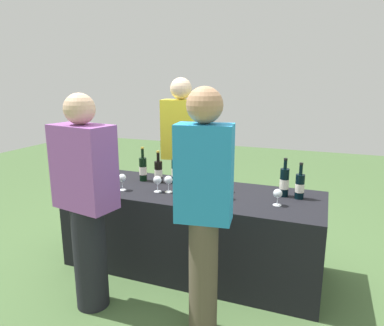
{
  "coord_description": "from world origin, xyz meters",
  "views": [
    {
      "loc": [
        1.06,
        -2.73,
        1.67
      ],
      "look_at": [
        0.0,
        0.0,
        0.97
      ],
      "focal_mm": 32.97,
      "sensor_mm": 36.0,
      "label": 1
    }
  ],
  "objects_px": {
    "wine_glass_3": "(199,185)",
    "wine_bottle_0": "(143,169)",
    "wine_bottle_3": "(191,172)",
    "wine_bottle_5": "(216,178)",
    "wine_bottle_7": "(300,186)",
    "wine_glass_1": "(157,181)",
    "wine_glass_5": "(278,194)",
    "wine_bottle_2": "(175,171)",
    "wine_glass_2": "(168,181)",
    "guest_0": "(86,199)",
    "wine_bottle_1": "(158,171)",
    "wine_bottle_6": "(284,182)",
    "wine_bottle_4": "(200,174)",
    "guest_1": "(204,205)",
    "wine_glass_0": "(122,179)",
    "server_pouring": "(181,151)",
    "wine_glass_4": "(225,187)"
  },
  "relations": [
    {
      "from": "wine_glass_3",
      "to": "wine_bottle_0",
      "type": "bearing_deg",
      "value": 159.38
    },
    {
      "from": "wine_bottle_3",
      "to": "wine_bottle_5",
      "type": "distance_m",
      "value": 0.29
    },
    {
      "from": "wine_bottle_7",
      "to": "wine_glass_1",
      "type": "bearing_deg",
      "value": -167.38
    },
    {
      "from": "wine_bottle_0",
      "to": "wine_glass_5",
      "type": "bearing_deg",
      "value": -10.14
    },
    {
      "from": "wine_bottle_0",
      "to": "wine_bottle_2",
      "type": "height_order",
      "value": "wine_bottle_0"
    },
    {
      "from": "wine_glass_2",
      "to": "guest_0",
      "type": "distance_m",
      "value": 0.76
    },
    {
      "from": "wine_bottle_1",
      "to": "wine_bottle_6",
      "type": "height_order",
      "value": "wine_bottle_6"
    },
    {
      "from": "wine_bottle_1",
      "to": "wine_bottle_7",
      "type": "xyz_separation_m",
      "value": [
        1.28,
        -0.01,
        0.0
      ]
    },
    {
      "from": "wine_glass_3",
      "to": "wine_glass_1",
      "type": "bearing_deg",
      "value": -177.94
    },
    {
      "from": "wine_bottle_3",
      "to": "wine_glass_2",
      "type": "height_order",
      "value": "wine_bottle_3"
    },
    {
      "from": "wine_bottle_4",
      "to": "wine_bottle_0",
      "type": "bearing_deg",
      "value": -179.17
    },
    {
      "from": "wine_bottle_1",
      "to": "wine_glass_1",
      "type": "height_order",
      "value": "wine_bottle_1"
    },
    {
      "from": "wine_glass_5",
      "to": "guest_1",
      "type": "xyz_separation_m",
      "value": [
        -0.37,
        -0.68,
        0.09
      ]
    },
    {
      "from": "wine_bottle_0",
      "to": "wine_glass_3",
      "type": "height_order",
      "value": "wine_bottle_0"
    },
    {
      "from": "wine_glass_1",
      "to": "wine_glass_0",
      "type": "bearing_deg",
      "value": -167.04
    },
    {
      "from": "server_pouring",
      "to": "guest_0",
      "type": "height_order",
      "value": "server_pouring"
    },
    {
      "from": "wine_bottle_7",
      "to": "wine_glass_2",
      "type": "xyz_separation_m",
      "value": [
        -1.06,
        -0.23,
        -0.0
      ]
    },
    {
      "from": "wine_bottle_2",
      "to": "guest_1",
      "type": "height_order",
      "value": "guest_1"
    },
    {
      "from": "wine_glass_1",
      "to": "wine_glass_4",
      "type": "bearing_deg",
      "value": 3.19
    },
    {
      "from": "guest_0",
      "to": "wine_bottle_3",
      "type": "bearing_deg",
      "value": 77.49
    },
    {
      "from": "wine_glass_1",
      "to": "wine_bottle_5",
      "type": "bearing_deg",
      "value": 25.1
    },
    {
      "from": "wine_bottle_2",
      "to": "wine_bottle_6",
      "type": "bearing_deg",
      "value": -2.83
    },
    {
      "from": "wine_bottle_1",
      "to": "guest_1",
      "type": "xyz_separation_m",
      "value": [
        0.77,
        -0.91,
        0.08
      ]
    },
    {
      "from": "wine_bottle_1",
      "to": "server_pouring",
      "type": "relative_size",
      "value": 0.18
    },
    {
      "from": "wine_bottle_0",
      "to": "wine_glass_0",
      "type": "xyz_separation_m",
      "value": [
        -0.02,
        -0.33,
        -0.01
      ]
    },
    {
      "from": "wine_glass_5",
      "to": "guest_0",
      "type": "distance_m",
      "value": 1.42
    },
    {
      "from": "wine_bottle_3",
      "to": "guest_1",
      "type": "xyz_separation_m",
      "value": [
        0.46,
        -0.96,
        0.06
      ]
    },
    {
      "from": "wine_bottle_6",
      "to": "wine_glass_0",
      "type": "height_order",
      "value": "wine_bottle_6"
    },
    {
      "from": "wine_bottle_3",
      "to": "wine_bottle_4",
      "type": "xyz_separation_m",
      "value": [
        0.1,
        -0.05,
        -0.0
      ]
    },
    {
      "from": "wine_bottle_4",
      "to": "server_pouring",
      "type": "xyz_separation_m",
      "value": [
        -0.42,
        0.57,
        0.08
      ]
    },
    {
      "from": "wine_bottle_6",
      "to": "wine_glass_1",
      "type": "distance_m",
      "value": 1.07
    },
    {
      "from": "wine_bottle_0",
      "to": "guest_0",
      "type": "bearing_deg",
      "value": -86.72
    },
    {
      "from": "wine_glass_2",
      "to": "guest_0",
      "type": "bearing_deg",
      "value": -115.14
    },
    {
      "from": "wine_glass_0",
      "to": "guest_1",
      "type": "height_order",
      "value": "guest_1"
    },
    {
      "from": "wine_glass_0",
      "to": "wine_glass_2",
      "type": "bearing_deg",
      "value": 13.32
    },
    {
      "from": "wine_bottle_1",
      "to": "wine_bottle_4",
      "type": "bearing_deg",
      "value": 0.38
    },
    {
      "from": "wine_glass_1",
      "to": "guest_0",
      "type": "relative_size",
      "value": 0.09
    },
    {
      "from": "wine_bottle_6",
      "to": "wine_glass_2",
      "type": "height_order",
      "value": "wine_bottle_6"
    },
    {
      "from": "wine_glass_4",
      "to": "wine_bottle_4",
      "type": "bearing_deg",
      "value": 142.31
    },
    {
      "from": "wine_bottle_2",
      "to": "wine_glass_0",
      "type": "xyz_separation_m",
      "value": [
        -0.33,
        -0.39,
        -0.01
      ]
    },
    {
      "from": "wine_bottle_1",
      "to": "wine_bottle_5",
      "type": "distance_m",
      "value": 0.58
    },
    {
      "from": "guest_1",
      "to": "wine_bottle_6",
      "type": "bearing_deg",
      "value": 59.07
    },
    {
      "from": "wine_glass_0",
      "to": "wine_glass_5",
      "type": "height_order",
      "value": "wine_glass_0"
    },
    {
      "from": "guest_1",
      "to": "wine_bottle_2",
      "type": "bearing_deg",
      "value": 114.33
    },
    {
      "from": "wine_glass_0",
      "to": "guest_0",
      "type": "xyz_separation_m",
      "value": [
        0.08,
        -0.59,
        0.02
      ]
    },
    {
      "from": "wine_glass_0",
      "to": "wine_bottle_3",
      "type": "bearing_deg",
      "value": 38.16
    },
    {
      "from": "wine_bottle_0",
      "to": "server_pouring",
      "type": "bearing_deg",
      "value": 75.06
    },
    {
      "from": "wine_bottle_0",
      "to": "wine_bottle_3",
      "type": "height_order",
      "value": "wine_bottle_3"
    },
    {
      "from": "wine_bottle_0",
      "to": "wine_bottle_5",
      "type": "relative_size",
      "value": 1.04
    },
    {
      "from": "wine_bottle_7",
      "to": "guest_1",
      "type": "relative_size",
      "value": 0.18
    }
  ]
}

